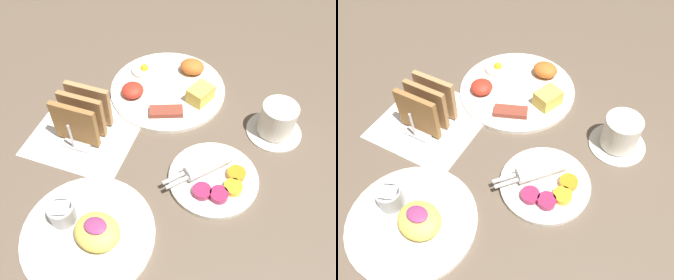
{
  "view_description": "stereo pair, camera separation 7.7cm",
  "coord_description": "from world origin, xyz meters",
  "views": [
    {
      "loc": [
        0.2,
        -0.43,
        0.63
      ],
      "look_at": [
        0.04,
        0.04,
        0.03
      ],
      "focal_mm": 40.0,
      "sensor_mm": 36.0,
      "label": 1
    },
    {
      "loc": [
        0.27,
        -0.4,
        0.63
      ],
      "look_at": [
        0.04,
        0.04,
        0.03
      ],
      "focal_mm": 40.0,
      "sensor_mm": 36.0,
      "label": 2
    }
  ],
  "objects": [
    {
      "name": "plate_condiments",
      "position": [
        0.15,
        -0.01,
        0.01
      ],
      "size": [
        0.18,
        0.18,
        0.04
      ],
      "color": "silver",
      "rests_on": "ground_plane"
    },
    {
      "name": "coffee_cup",
      "position": [
        0.24,
        0.16,
        0.04
      ],
      "size": [
        0.12,
        0.12,
        0.08
      ],
      "color": "silver",
      "rests_on": "ground_plane"
    },
    {
      "name": "napkin_flat",
      "position": [
        -0.15,
        0.02,
        0.0
      ],
      "size": [
        0.22,
        0.22,
        0.0
      ],
      "color": "white",
      "rests_on": "ground_plane"
    },
    {
      "name": "plate_breakfast",
      "position": [
        -0.02,
        0.21,
        0.01
      ],
      "size": [
        0.28,
        0.28,
        0.05
      ],
      "color": "silver",
      "rests_on": "ground_plane"
    },
    {
      "name": "plate_foreground",
      "position": [
        -0.03,
        -0.2,
        0.02
      ],
      "size": [
        0.24,
        0.24,
        0.06
      ],
      "color": "silver",
      "rests_on": "ground_plane"
    },
    {
      "name": "toast_rack",
      "position": [
        -0.15,
        0.02,
        0.05
      ],
      "size": [
        0.1,
        0.12,
        0.1
      ],
      "color": "#B7B7BC",
      "rests_on": "ground_plane"
    },
    {
      "name": "ground_plane",
      "position": [
        0.0,
        0.0,
        0.0
      ],
      "size": [
        3.0,
        3.0,
        0.0
      ],
      "primitive_type": "plane",
      "color": "brown"
    }
  ]
}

